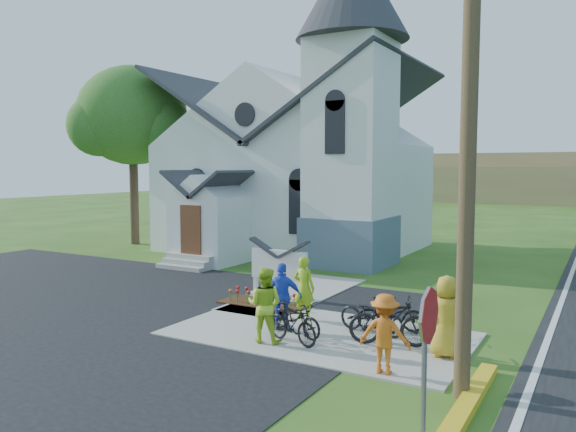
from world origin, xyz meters
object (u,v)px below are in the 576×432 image
Objects in this scene: utility_pole at (474,83)px; stop_sign at (427,340)px; cyclist_0 at (304,288)px; cyclist_2 at (283,296)px; bike_2 at (391,314)px; bike_4 at (372,315)px; cyclist_1 at (265,305)px; cyclist_4 at (446,316)px; bike_1 at (292,323)px; bike_3 at (390,321)px; cyclist_3 at (385,334)px; bike_0 at (296,318)px; church_sign at (279,266)px.

utility_pole is 4.52m from stop_sign.
cyclist_0 is 1.07m from cyclist_2.
bike_4 reaches higher than bike_2.
cyclist_2 is (-0.02, -1.07, -0.01)m from cyclist_0.
bike_2 is at bearing 128.79° from utility_pole.
cyclist_4 is (3.82, 1.02, 0.01)m from cyclist_1.
bike_1 is 2.57m from bike_2.
utility_pole is 5.46× the size of bike_3.
bike_3 is 1.07× the size of cyclist_4.
utility_pole is 4.86m from cyclist_3.
utility_pole is 6.64× the size of bike_1.
bike_3 is at bearing 177.96° from bike_2.
cyclist_2 is 2.65m from bike_2.
utility_pole is 6.50m from cyclist_1.
stop_sign is 1.65× the size of bike_1.
bike_0 is at bearing 135.31° from stop_sign.
cyclist_2 is 2.18m from bike_4.
cyclist_3 is at bearing -89.29° from bike_1.
cyclist_2 is at bearing -31.82° from cyclist_3.
stop_sign is at bearing -115.27° from bike_1.
bike_4 is at bearing 28.59° from bike_3.
cyclist_1 is 0.99× the size of cyclist_4.
cyclist_0 is 2.36m from bike_2.
cyclist_1 is 3.07m from cyclist_3.
utility_pole is 4.03× the size of stop_sign.
utility_pole reaches higher than cyclist_1.
bike_2 is at bearing -28.28° from bike_4.
cyclist_4 reaches higher than bike_2.
bike_2 is (2.21, 2.21, -0.43)m from cyclist_1.
stop_sign reaches higher than bike_1.
cyclist_3 is at bearing 159.18° from cyclist_1.
cyclist_4 reaches higher than bike_4.
cyclist_1 reaches higher than church_sign.
bike_0 is at bearing 159.69° from utility_pole.
bike_0 is (2.32, -3.13, -0.56)m from church_sign.
cyclist_2 is (-0.14, 1.04, -0.03)m from cyclist_1.
bike_3 reaches higher than bike_1.
church_sign is 5.30m from bike_3.
cyclist_3 reaches higher than bike_3.
stop_sign is 5.67m from bike_1.
stop_sign is 1.53× the size of bike_2.
church_sign reaches higher than bike_1.
church_sign is 2.56m from cyclist_0.
bike_2 is at bearing 0.42° from bike_3.
stop_sign is 1.55× the size of bike_0.
cyclist_2 is at bearing 120.14° from bike_4.
utility_pole reaches higher than cyclist_4.
cyclist_4 is (3.94, -1.09, 0.03)m from cyclist_0.
cyclist_4 is 2.13m from bike_4.
cyclist_3 is at bearing 169.31° from utility_pole.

